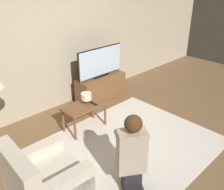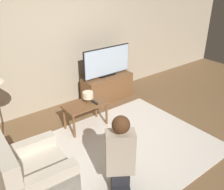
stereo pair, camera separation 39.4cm
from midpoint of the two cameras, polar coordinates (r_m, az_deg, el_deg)
name	(u,v)px [view 1 (the left image)]	position (r m, az deg, el deg)	size (l,w,h in m)	color
ground_plane	(123,150)	(3.89, -0.34, -12.45)	(10.00, 10.00, 0.00)	brown
wall_back	(47,43)	(4.77, -17.02, 11.34)	(10.00, 0.06, 2.60)	tan
rug	(123,149)	(3.88, -0.34, -12.36)	(2.85, 2.14, 0.02)	silver
tv_stand	(101,88)	(5.23, -4.70, 1.57)	(1.06, 0.41, 0.53)	brown
tv	(100,62)	(5.02, -4.96, 7.48)	(1.10, 0.08, 0.60)	black
coffee_table	(84,109)	(4.20, -9.04, -3.15)	(0.73, 0.40, 0.46)	brown
armchair	(46,185)	(3.10, -18.72, -18.98)	(0.78, 0.81, 0.86)	beige
person_kneeling	(132,154)	(2.99, 0.76, -13.40)	(0.67, 0.83, 1.02)	#232328
table_lamp	(86,97)	(4.20, -8.58, -0.51)	(0.18, 0.18, 0.17)	#4C3823
remote	(94,103)	(4.18, -6.91, -2.00)	(0.04, 0.15, 0.02)	black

